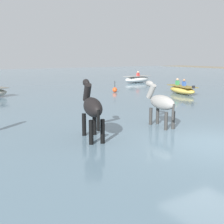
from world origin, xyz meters
TOP-DOWN VIEW (x-y plane):
  - ground_plane at (0.00, 0.00)m, footprint 120.00×120.00m
  - water_surface at (0.00, 10.00)m, footprint 90.00×90.00m
  - horse_lead_black at (-2.90, 2.49)m, footprint 0.87×1.93m
  - horse_trailing_grey at (0.03, 2.57)m, footprint 0.57×1.76m
  - boat_distant_west at (10.40, 17.69)m, footprint 3.14×1.49m
  - boat_near_starboard at (7.72, 8.98)m, footprint 1.50×2.85m
  - channel_buoy at (4.24, 12.25)m, footprint 0.35×0.35m

SIDE VIEW (x-z plane):
  - ground_plane at x=0.00m, z-range 0.00..0.00m
  - water_surface at x=0.00m, z-range 0.00..0.26m
  - channel_buoy at x=4.24m, z-range 0.03..0.85m
  - boat_near_starboard at x=7.72m, z-range 0.03..1.06m
  - boat_distant_west at x=10.40m, z-range 0.02..1.15m
  - horse_trailing_grey at x=0.03m, z-range 0.18..2.09m
  - horse_lead_black at x=-2.90m, z-range 0.19..2.29m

